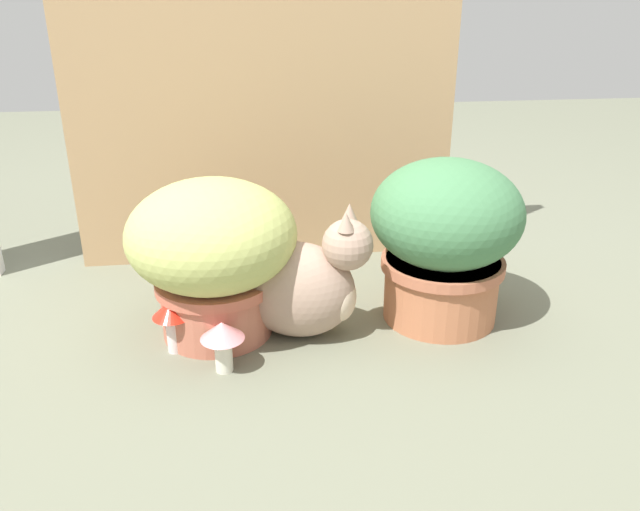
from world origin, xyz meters
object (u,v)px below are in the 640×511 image
at_px(grass_planter, 213,251).
at_px(cat, 305,285).
at_px(mushroom_ornament_red, 172,314).
at_px(leafy_planter, 445,235).
at_px(mushroom_ornament_pink, 222,336).

bearing_deg(grass_planter, cat, -9.65).
relative_size(grass_planter, mushroom_ornament_red, 2.97).
distance_m(leafy_planter, mushroom_ornament_red, 0.63).
relative_size(leafy_planter, cat, 1.04).
bearing_deg(mushroom_ornament_red, mushroom_ornament_pink, -40.19).
relative_size(cat, mushroom_ornament_red, 2.96).
bearing_deg(grass_planter, mushroom_ornament_pink, -84.65).
xyz_separation_m(mushroom_ornament_red, mushroom_ornament_pink, (0.11, -0.09, -0.01)).
xyz_separation_m(leafy_planter, mushroom_ornament_red, (-0.61, -0.08, -0.12)).
xyz_separation_m(cat, mushroom_ornament_red, (-0.29, -0.04, -0.03)).
height_order(leafy_planter, mushroom_ornament_pink, leafy_planter).
bearing_deg(leafy_planter, mushroom_ornament_red, -172.75).
bearing_deg(grass_planter, leafy_planter, 0.59).
bearing_deg(mushroom_ornament_pink, leafy_planter, 18.30).
bearing_deg(cat, mushroom_ornament_pink, -144.51).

